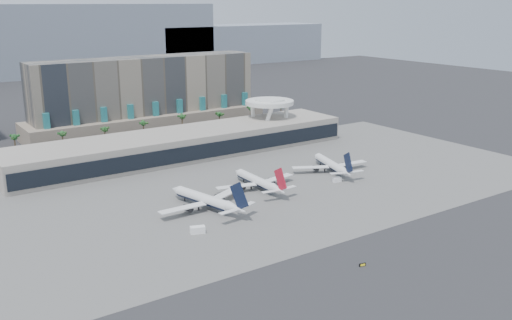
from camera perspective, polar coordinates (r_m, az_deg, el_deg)
ground at (r=192.12m, az=8.27°, el=-6.65°), size 900.00×900.00×0.00m
apron_pad at (r=232.80m, az=-0.89°, el=-2.48°), size 260.00×130.00×0.06m
mountain_ridge at (r=619.58m, az=-20.69°, el=10.67°), size 680.00×60.00×70.00m
hotel at (r=336.11m, az=-10.83°, el=5.81°), size 140.00×30.00×42.00m
terminal at (r=276.71m, az=-7.19°, el=1.72°), size 170.00×32.50×14.50m
saucer_structure at (r=307.55m, az=1.36°, el=5.50°), size 26.00×26.00×21.89m
palm_row at (r=309.67m, az=-9.07°, el=3.88°), size 157.80×2.80×13.10m
airliner_left at (r=206.05m, az=-5.01°, el=-3.96°), size 37.75×39.22×13.74m
airliner_centre at (r=226.73m, az=0.20°, el=-2.14°), size 35.65×36.70×12.67m
airliner_right at (r=251.95m, az=7.55°, el=-0.45°), size 34.55×35.82×12.67m
service_vehicle_a at (r=185.87m, az=-5.86°, el=-6.96°), size 5.24×3.75×2.32m
service_vehicle_b at (r=238.37m, az=8.08°, el=-1.98°), size 3.82×2.47×1.85m
taxiway_sign at (r=166.16m, az=10.60°, el=-10.26°), size 2.11×0.69×0.95m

